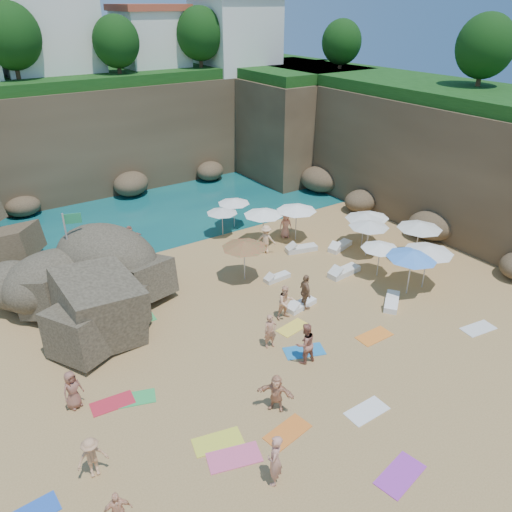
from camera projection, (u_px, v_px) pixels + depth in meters
ground at (256, 329)px, 23.41m from camera, size 120.00×120.00×0.00m
seawater at (73, 169)px, 45.54m from camera, size 120.00×120.00×0.00m
cliff_back at (107, 133)px, 41.02m from camera, size 44.00×8.00×8.00m
cliff_right at (408, 148)px, 36.93m from camera, size 8.00×30.00×8.00m
cliff_corner at (289, 122)px, 44.79m from camera, size 10.00×12.00×8.00m
clifftop_buildings at (103, 37)px, 38.78m from camera, size 28.48×9.48×7.00m
clifftop_trees at (158, 40)px, 35.04m from camera, size 35.60×23.82×4.40m
rock_outcrop at (98, 311)px, 24.78m from camera, size 10.78×9.71×3.53m
flag_pole at (71, 244)px, 24.85m from camera, size 0.88×0.29×4.60m
parasol_0 at (222, 211)px, 31.91m from camera, size 2.02×2.02×1.91m
parasol_1 at (234, 201)px, 33.15m from camera, size 2.14×2.14×2.03m
parasol_2 at (263, 212)px, 30.68m from camera, size 2.45×2.45×2.32m
parasol_3 at (365, 216)px, 30.36m from camera, size 2.36×2.36×2.23m
parasol_4 at (369, 224)px, 29.24m from camera, size 2.38×2.38×2.25m
parasol_5 at (297, 208)px, 31.16m from camera, size 2.54×2.54×2.40m
parasol_6 at (244, 244)px, 26.60m from camera, size 2.47×2.47×2.33m
parasol_7 at (371, 215)px, 30.73m from camera, size 2.26×2.26×2.14m
parasol_8 at (380, 246)px, 27.13m from camera, size 2.12×2.12×2.00m
parasol_9 at (428, 249)px, 25.79m from camera, size 2.62×2.62×2.48m
parasol_10 at (413, 254)px, 25.23m from camera, size 2.64×2.64×2.50m
parasol_11 at (420, 225)px, 28.61m from camera, size 2.58×2.58×2.44m
lounger_0 at (277, 278)px, 27.50m from camera, size 1.57×0.59×0.24m
lounger_1 at (301, 249)px, 30.63m from camera, size 2.05×1.12×0.30m
lounger_2 at (340, 246)px, 30.94m from camera, size 1.97×1.11×0.29m
lounger_3 at (301, 305)px, 25.00m from camera, size 1.78×0.84×0.27m
lounger_4 at (344, 272)px, 28.01m from camera, size 2.10×0.86×0.32m
lounger_5 at (392, 302)px, 25.24m from camera, size 1.90×1.66×0.30m
towel_1 at (234, 457)px, 16.80m from camera, size 1.99×1.37×0.03m
towel_2 at (288, 432)px, 17.79m from camera, size 1.83×1.13×0.03m
towel_3 at (135, 399)px, 19.28m from camera, size 1.76×1.26×0.03m
towel_4 at (218, 442)px, 17.40m from camera, size 1.88×1.23×0.03m
towel_5 at (367, 411)px, 18.70m from camera, size 1.68×0.85×0.03m
towel_6 at (400, 475)px, 16.18m from camera, size 1.96×1.23×0.03m
towel_7 at (113, 403)px, 19.06m from camera, size 1.67×0.95×0.03m
towel_8 at (304, 351)px, 21.90m from camera, size 1.96×1.44×0.03m
towel_10 at (374, 336)px, 22.88m from camera, size 1.68×0.85×0.03m
towel_11 at (135, 320)px, 24.00m from camera, size 1.95×1.07×0.03m
towel_12 at (293, 328)px, 23.47m from camera, size 1.65×1.01×0.03m
towel_13 at (478, 328)px, 23.41m from camera, size 1.73×1.04×0.03m
person_stand_1 at (305, 343)px, 20.87m from camera, size 0.96×0.76×1.89m
person_stand_2 at (266, 239)px, 30.08m from camera, size 1.13×1.18×1.80m
person_stand_3 at (305, 292)px, 24.55m from camera, size 0.74×1.19×1.89m
person_stand_4 at (286, 225)px, 32.13m from camera, size 0.92×0.69×1.66m
person_stand_5 at (130, 237)px, 30.68m from camera, size 1.43×0.58×1.50m
person_stand_6 at (275, 460)px, 15.55m from camera, size 0.82×0.82×1.91m
person_lie_0 at (95, 471)px, 16.11m from camera, size 1.08×1.59×0.41m
person_lie_2 at (75, 402)px, 18.83m from camera, size 1.26×1.77×0.43m
person_lie_3 at (276, 405)px, 18.74m from camera, size 2.07×2.06×0.41m
person_lie_4 at (270, 343)px, 22.12m from camera, size 0.91×1.69×0.38m
person_lie_5 at (285, 312)px, 24.05m from camera, size 1.00×1.82×0.66m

